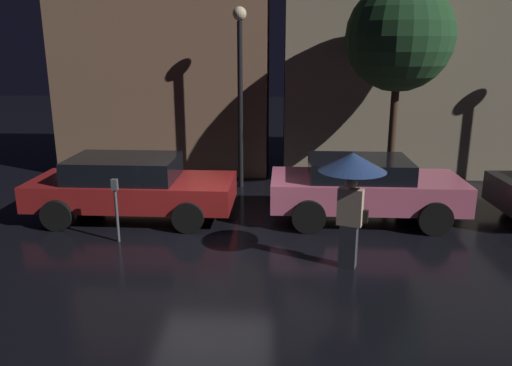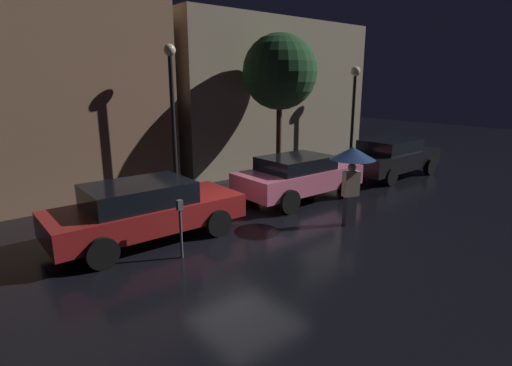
# 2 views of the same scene
# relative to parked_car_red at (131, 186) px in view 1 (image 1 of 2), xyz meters

# --- Properties ---
(ground_plane) EXTENTS (60.00, 60.00, 0.00)m
(ground_plane) POSITION_rel_parked_car_red_xyz_m (2.02, -1.30, -0.76)
(ground_plane) COLOR black
(building_facade_left) EXTENTS (6.36, 3.00, 6.75)m
(building_facade_left) POSITION_rel_parked_car_red_xyz_m (-0.20, 5.20, 2.62)
(building_facade_left) COLOR #8C664C
(building_facade_left) RESTS_ON ground
(building_facade_right) EXTENTS (9.73, 3.00, 6.27)m
(building_facade_right) POSITION_rel_parked_car_red_xyz_m (8.37, 5.20, 2.38)
(building_facade_right) COLOR gray
(building_facade_right) RESTS_ON ground
(parked_car_red) EXTENTS (4.58, 2.03, 1.42)m
(parked_car_red) POSITION_rel_parked_car_red_xyz_m (0.00, 0.00, 0.00)
(parked_car_red) COLOR maroon
(parked_car_red) RESTS_ON ground
(parked_car_pink) EXTENTS (4.25, 2.05, 1.42)m
(parked_car_pink) POSITION_rel_parked_car_red_xyz_m (5.28, 0.12, 0.01)
(parked_car_pink) COLOR #DB6684
(parked_car_pink) RESTS_ON ground
(pedestrian_with_umbrella) EXTENTS (1.17, 1.17, 2.09)m
(pedestrian_with_umbrella) POSITION_rel_parked_car_red_xyz_m (4.61, -2.46, 0.95)
(pedestrian_with_umbrella) COLOR #383842
(pedestrian_with_umbrella) RESTS_ON ground
(parking_meter) EXTENTS (0.12, 0.10, 1.31)m
(parking_meter) POSITION_rel_parked_car_red_xyz_m (0.13, -1.48, 0.05)
(parking_meter) COLOR #4C5154
(parking_meter) RESTS_ON ground
(street_lamp_near) EXTENTS (0.37, 0.37, 4.82)m
(street_lamp_near) POSITION_rel_parked_car_red_xyz_m (2.29, 2.74, 2.33)
(street_lamp_near) COLOR black
(street_lamp_near) RESTS_ON ground
(street_tree) EXTENTS (2.67, 2.67, 5.38)m
(street_tree) POSITION_rel_parked_car_red_xyz_m (6.29, 2.17, 3.27)
(street_tree) COLOR #473323
(street_tree) RESTS_ON ground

